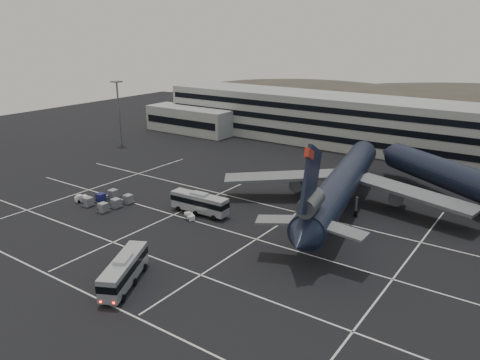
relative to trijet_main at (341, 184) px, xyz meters
name	(u,v)px	position (x,y,z in m)	size (l,w,h in m)	color
ground	(184,230)	(-17.96, -23.16, -5.25)	(260.00, 260.00, 0.00)	black
lane_markings	(191,230)	(-17.02, -22.43, -5.24)	(90.00, 55.62, 0.01)	silver
terminal	(341,121)	(-20.91, 47.99, 1.68)	(125.00, 26.00, 24.00)	gray
hills	(474,134)	(0.03, 146.84, -17.32)	(352.00, 180.00, 44.00)	#38332B
lightpole_left	(118,104)	(-72.96, 11.84, 6.57)	(2.40, 2.40, 18.28)	slate
trijet_main	(341,184)	(0.00, 0.00, 0.00)	(46.48, 57.34, 18.08)	black
bus_near	(124,270)	(-12.55, -40.83, -3.04)	(7.54, 11.42, 4.05)	#A1A3A9
bus_far	(200,202)	(-20.40, -15.94, -3.04)	(11.54, 3.30, 4.04)	#A1A3A9
tug_a	(81,198)	(-43.51, -24.39, -4.60)	(1.83, 2.51, 1.46)	silver
tug_b	(190,217)	(-19.94, -19.07, -4.66)	(2.40, 2.18, 1.33)	silver
uld_cluster	(108,201)	(-37.61, -22.55, -4.39)	(7.13, 8.28, 1.77)	#2D2D30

